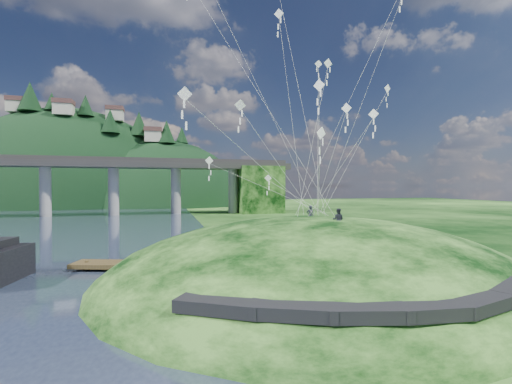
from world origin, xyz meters
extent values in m
plane|color=black|center=(0.00, 0.00, 0.00)|extent=(320.00, 320.00, 0.00)
ellipsoid|color=black|center=(8.00, 2.00, -1.50)|extent=(36.00, 32.00, 13.00)
cube|color=black|center=(-1.50, -8.00, 2.03)|extent=(4.32, 3.62, 0.71)
cube|color=black|center=(1.50, -9.65, 2.09)|extent=(4.10, 2.97, 0.61)
cube|color=black|center=(4.50, -10.65, 2.08)|extent=(3.85, 2.37, 0.62)
cube|color=black|center=(7.50, -11.10, 2.04)|extent=(3.62, 1.83, 0.66)
cube|color=black|center=(10.50, -10.90, 2.05)|extent=(3.82, 2.27, 0.68)
cube|color=black|center=(13.50, -9.95, 2.14)|extent=(4.11, 2.97, 0.71)
cylinder|color=gray|center=(-32.00, 70.00, 6.50)|extent=(2.60, 2.60, 13.00)
cylinder|color=gray|center=(-16.50, 70.00, 6.50)|extent=(2.60, 2.60, 13.00)
cylinder|color=gray|center=(-1.00, 70.00, 6.50)|extent=(2.60, 2.60, 13.00)
cylinder|color=gray|center=(14.50, 70.00, 6.50)|extent=(2.60, 2.60, 13.00)
cube|color=black|center=(22.00, 70.00, 6.50)|extent=(12.00, 11.00, 13.00)
ellipsoid|color=black|center=(-40.00, 126.00, -6.00)|extent=(96.00, 68.00, 88.00)
ellipsoid|color=black|center=(-5.00, 118.00, -10.00)|extent=(76.00, 56.00, 72.00)
cone|color=black|center=(-49.87, 114.63, 39.23)|extent=(8.01, 8.01, 10.54)
cone|color=black|center=(-42.87, 114.06, 37.88)|extent=(4.97, 4.97, 6.54)
cone|color=black|center=(-31.40, 112.04, 36.68)|extent=(5.83, 5.83, 7.67)
cone|color=black|center=(-22.45, 107.08, 30.58)|extent=(6.47, 6.47, 8.51)
cone|color=black|center=(-13.22, 113.99, 31.23)|extent=(7.13, 7.13, 9.38)
cone|color=black|center=(-3.12, 109.03, 27.87)|extent=(6.56, 6.56, 8.63)
cone|color=black|center=(2.77, 114.63, 27.68)|extent=(4.88, 4.88, 6.42)
cube|color=beige|center=(-55.00, 118.00, 35.99)|extent=(6.00, 5.00, 4.00)
cube|color=brown|center=(-55.00, 118.00, 38.69)|extent=(6.40, 5.40, 1.60)
cube|color=beige|center=(-38.00, 110.00, 34.28)|extent=(6.00, 5.00, 4.00)
cube|color=brown|center=(-38.00, 110.00, 36.98)|extent=(6.40, 5.40, 1.60)
cube|color=beige|center=(-22.00, 116.00, 34.18)|extent=(6.00, 5.00, 4.00)
cube|color=brown|center=(-22.00, 116.00, 36.88)|extent=(6.40, 5.40, 1.60)
cube|color=beige|center=(-8.00, 110.00, 25.88)|extent=(6.00, 5.00, 4.00)
cube|color=brown|center=(-8.00, 110.00, 28.58)|extent=(6.40, 5.40, 1.60)
cube|color=#3D3019|center=(-4.55, 8.03, 0.49)|extent=(15.25, 6.82, 0.38)
cylinder|color=#3D3019|center=(-10.78, 9.97, 0.22)|extent=(0.33, 0.33, 1.09)
cylinder|color=#3D3019|center=(-7.67, 9.00, 0.22)|extent=(0.33, 0.33, 1.09)
cylinder|color=#3D3019|center=(-4.55, 8.03, 0.22)|extent=(0.33, 0.33, 1.09)
cylinder|color=#3D3019|center=(-1.44, 7.06, 0.22)|extent=(0.33, 0.33, 1.09)
cylinder|color=#3D3019|center=(1.68, 6.09, 0.22)|extent=(0.33, 0.33, 1.09)
imported|color=#252732|center=(8.45, 4.13, 5.82)|extent=(0.74, 0.59, 1.77)
imported|color=#252732|center=(8.96, 0.07, 5.82)|extent=(1.08, 1.06, 1.76)
cube|color=white|center=(9.17, -0.73, 13.34)|extent=(0.53, 0.61, 0.76)
cube|color=white|center=(9.17, -0.73, 12.79)|extent=(0.09, 0.07, 0.44)
cube|color=white|center=(9.17, -0.73, 12.25)|extent=(0.09, 0.07, 0.44)
cube|color=white|center=(9.17, -0.73, 11.71)|extent=(0.09, 0.07, 0.44)
cube|color=white|center=(5.87, -3.02, 14.13)|extent=(0.57, 0.59, 0.78)
cube|color=white|center=(5.87, -3.02, 13.58)|extent=(0.09, 0.07, 0.45)
cube|color=white|center=(5.87, -3.02, 13.02)|extent=(0.09, 0.07, 0.45)
cube|color=white|center=(5.87, -3.02, 12.47)|extent=(0.09, 0.07, 0.45)
cube|color=white|center=(10.32, 6.50, 19.20)|extent=(0.73, 0.16, 0.73)
cube|color=white|center=(10.32, 6.50, 18.68)|extent=(0.10, 0.03, 0.42)
cube|color=white|center=(10.32, 6.50, 18.16)|extent=(0.10, 0.03, 0.42)
cube|color=white|center=(10.32, 6.50, 17.64)|extent=(0.10, 0.03, 0.42)
cube|color=white|center=(0.19, 9.07, 9.96)|extent=(0.79, 0.23, 0.79)
cube|color=white|center=(0.19, 9.07, 9.40)|extent=(0.10, 0.06, 0.46)
cube|color=white|center=(0.19, 9.07, 8.83)|extent=(0.10, 0.06, 0.46)
cube|color=white|center=(0.19, 9.07, 8.26)|extent=(0.10, 0.06, 0.46)
cube|color=white|center=(15.59, 1.57, 23.18)|extent=(0.11, 0.07, 0.51)
cube|color=white|center=(15.59, 1.57, 22.56)|extent=(0.11, 0.07, 0.51)
cube|color=white|center=(17.20, 5.49, 17.11)|extent=(0.76, 0.19, 0.76)
cube|color=white|center=(17.20, 5.49, 16.57)|extent=(0.10, 0.06, 0.44)
cube|color=white|center=(17.20, 5.49, 16.03)|extent=(0.10, 0.06, 0.44)
cube|color=white|center=(17.20, 5.49, 15.49)|extent=(0.10, 0.06, 0.44)
cube|color=white|center=(5.32, 3.57, 21.89)|extent=(0.71, 0.46, 0.81)
cube|color=white|center=(5.32, 3.57, 21.32)|extent=(0.10, 0.06, 0.47)
cube|color=white|center=(5.32, 3.57, 20.75)|extent=(0.10, 0.06, 0.47)
cube|color=white|center=(5.32, 3.57, 20.17)|extent=(0.10, 0.06, 0.47)
cube|color=white|center=(6.17, 9.38, 8.34)|extent=(0.71, 0.18, 0.71)
cube|color=white|center=(6.17, 9.38, 7.84)|extent=(0.09, 0.02, 0.41)
cube|color=white|center=(6.17, 9.38, 7.33)|extent=(0.09, 0.02, 0.41)
cube|color=white|center=(6.17, 9.38, 6.83)|extent=(0.09, 0.02, 0.41)
cube|color=white|center=(-2.89, -5.14, 12.41)|extent=(0.78, 0.21, 0.77)
cube|color=white|center=(-2.89, -5.14, 11.86)|extent=(0.10, 0.03, 0.45)
cube|color=white|center=(-2.89, -5.14, 11.31)|extent=(0.10, 0.03, 0.45)
cube|color=white|center=(-2.89, -5.14, 10.76)|extent=(0.10, 0.03, 0.45)
cube|color=white|center=(1.73, 2.31, 13.80)|extent=(0.89, 0.32, 0.86)
cube|color=white|center=(1.73, 2.31, 13.17)|extent=(0.12, 0.05, 0.51)
cube|color=white|center=(1.73, 2.31, 12.55)|extent=(0.12, 0.05, 0.51)
cube|color=white|center=(1.73, 2.31, 11.92)|extent=(0.12, 0.05, 0.51)
cube|color=white|center=(8.41, 0.76, 17.10)|extent=(0.72, 0.14, 0.72)
cube|color=white|center=(8.41, 0.76, 16.59)|extent=(0.09, 0.04, 0.42)
cube|color=white|center=(8.41, 0.76, 16.08)|extent=(0.09, 0.04, 0.42)
cube|color=white|center=(8.41, 0.76, 15.57)|extent=(0.09, 0.04, 0.42)
cube|color=white|center=(10.24, -2.56, 12.59)|extent=(0.51, 0.55, 0.71)
cube|color=white|center=(10.24, -2.56, 12.08)|extent=(0.08, 0.07, 0.41)
cube|color=white|center=(10.24, -2.56, 11.58)|extent=(0.08, 0.07, 0.41)
cube|color=white|center=(10.24, -2.56, 11.07)|extent=(0.08, 0.07, 0.41)
cube|color=white|center=(5.34, -4.41, 10.77)|extent=(0.72, 0.35, 0.77)
cube|color=white|center=(5.34, -4.41, 10.23)|extent=(0.09, 0.07, 0.45)
cube|color=white|center=(5.34, -4.41, 9.68)|extent=(0.09, 0.07, 0.45)
cube|color=white|center=(5.34, -4.41, 9.13)|extent=(0.09, 0.07, 0.45)
camera|label=1|loc=(-3.95, -23.65, 7.54)|focal=24.00mm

